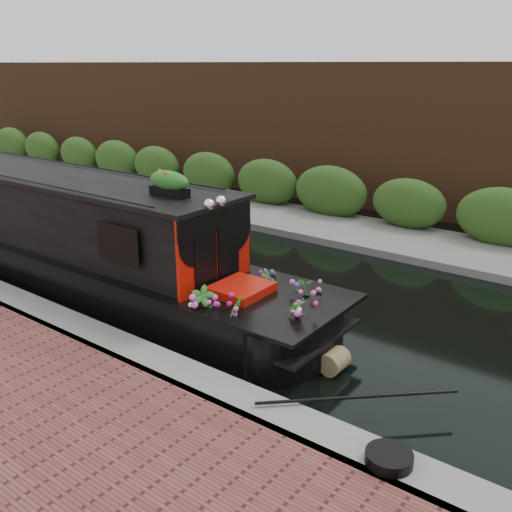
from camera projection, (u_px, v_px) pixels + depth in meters
The scene contains 8 objects.
ground at pixel (204, 273), 11.32m from camera, with size 80.00×80.00×0.00m, color black.
near_bank_coping at pixel (60, 332), 8.84m from camera, with size 40.00×0.60×0.50m, color gray.
far_bank_path at pixel (316, 228), 14.48m from camera, with size 40.00×2.40×0.34m, color slate.
far_hedge at pixel (334, 220), 15.16m from camera, with size 40.00×1.10×2.80m, color #294A18.
far_brick_wall at pixel (370, 205), 16.74m from camera, with size 40.00×1.00×8.00m, color #53301C.
narrowboat at pixel (66, 240), 10.86m from camera, with size 11.11×2.12×2.61m.
rope_fender at pixel (335, 361), 7.66m from camera, with size 0.31×0.31×0.37m, color olive.
coiled_mooring_rope at pixel (389, 458), 5.55m from camera, with size 0.47×0.47×0.12m, color black.
Camera 1 is at (7.28, -7.80, 3.96)m, focal length 40.00 mm.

